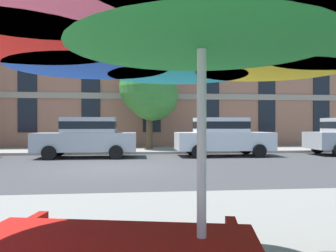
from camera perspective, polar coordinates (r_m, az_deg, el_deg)
ground_plane at (r=11.12m, az=-9.81°, el=-7.33°), size 120.00×120.00×0.00m
sidewalk_far at (r=17.87m, az=-8.37°, el=-4.24°), size 56.00×3.60×0.12m
apartment_building at (r=26.80m, az=-7.65°, el=14.40°), size 36.74×12.08×16.00m
sedan_silver at (r=14.85m, az=-13.97°, el=-1.73°), size 4.40×1.98×1.78m
sedan_white at (r=15.27m, az=9.52°, el=-1.67°), size 4.40×1.98×1.78m
street_tree_middle at (r=18.25m, az=-3.51°, el=6.12°), size 3.27×3.22×5.07m
patio_umbrella at (r=2.16m, az=5.91°, el=19.57°), size 3.57×3.57×2.50m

